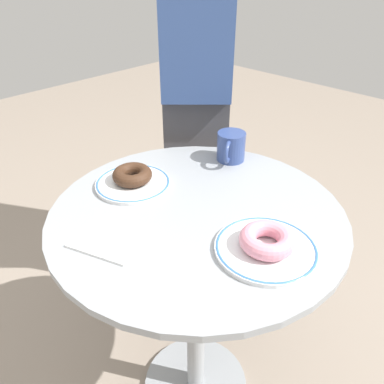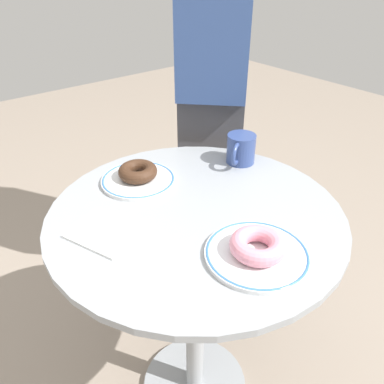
% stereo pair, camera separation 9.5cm
% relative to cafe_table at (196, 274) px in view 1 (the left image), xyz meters
% --- Properties ---
extents(cafe_table, '(0.73, 0.73, 0.75)m').
position_rel_cafe_table_xyz_m(cafe_table, '(0.00, 0.00, 0.00)').
color(cafe_table, '#999EA3').
rests_on(cafe_table, ground).
extents(plate_left, '(0.20, 0.20, 0.01)m').
position_rel_cafe_table_xyz_m(plate_left, '(-0.21, -0.03, 0.22)').
color(plate_left, white).
rests_on(plate_left, cafe_table).
extents(plate_right, '(0.22, 0.22, 0.01)m').
position_rel_cafe_table_xyz_m(plate_right, '(0.21, -0.01, 0.22)').
color(plate_right, white).
rests_on(plate_right, cafe_table).
extents(donut_chocolate, '(0.13, 0.13, 0.04)m').
position_rel_cafe_table_xyz_m(donut_chocolate, '(-0.21, -0.03, 0.24)').
color(donut_chocolate, '#422819').
rests_on(donut_chocolate, plate_left).
extents(donut_pink_frosted, '(0.15, 0.15, 0.04)m').
position_rel_cafe_table_xyz_m(donut_pink_frosted, '(0.21, -0.01, 0.24)').
color(donut_pink_frosted, pink).
rests_on(donut_pink_frosted, plate_right).
extents(paper_napkin, '(0.18, 0.16, 0.01)m').
position_rel_cafe_table_xyz_m(paper_napkin, '(-0.06, -0.22, 0.22)').
color(paper_napkin, white).
rests_on(paper_napkin, cafe_table).
extents(coffee_mug, '(0.09, 0.12, 0.09)m').
position_rel_cafe_table_xyz_m(coffee_mug, '(-0.11, 0.27, 0.26)').
color(coffee_mug, '#334784').
rests_on(coffee_mug, cafe_table).
extents(person_figure, '(0.47, 0.47, 1.71)m').
position_rel_cafe_table_xyz_m(person_figure, '(-0.42, 0.44, 0.30)').
color(person_figure, '#3D3D42').
rests_on(person_figure, ground).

